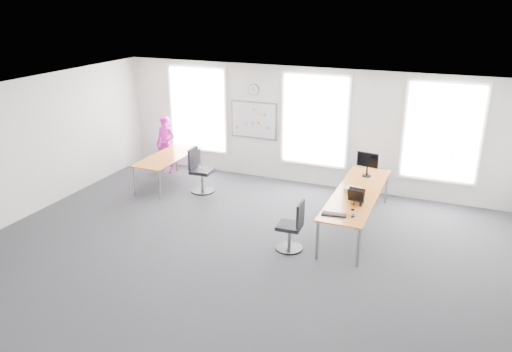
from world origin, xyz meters
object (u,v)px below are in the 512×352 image
at_px(keyboard, 334,215).
at_px(monitor, 368,162).
at_px(person, 166,144).
at_px(headphones, 357,203).
at_px(desk_right, 357,195).
at_px(chair_left, 200,173).
at_px(chair_right, 292,229).
at_px(desk_left, 168,158).

bearing_deg(keyboard, monitor, 76.73).
height_order(person, headphones, person).
relative_size(person, keyboard, 3.39).
bearing_deg(person, desk_right, -13.19).
height_order(chair_left, keyboard, chair_left).
height_order(chair_right, monitor, monitor).
bearing_deg(chair_right, person, -124.92).
relative_size(desk_right, chair_right, 3.29).
distance_m(desk_right, person, 5.77).
distance_m(chair_right, headphones, 1.34).
bearing_deg(monitor, chair_left, -163.02).
bearing_deg(person, headphones, -19.18).
height_order(desk_right, desk_left, desk_right).
relative_size(headphones, monitor, 0.35).
xyz_separation_m(desk_right, chair_left, (-4.02, 0.57, -0.26)).
bearing_deg(desk_right, keyboard, -97.33).
bearing_deg(headphones, chair_right, -133.22).
height_order(person, keyboard, person).
xyz_separation_m(desk_left, chair_left, (0.98, -0.12, -0.22)).
xyz_separation_m(chair_left, monitor, (4.01, 0.47, 0.65)).
bearing_deg(chair_right, desk_right, 144.34).
bearing_deg(monitor, desk_left, -165.69).
relative_size(desk_right, headphones, 17.03).
relative_size(chair_right, chair_left, 0.90).
height_order(chair_right, person, person).
bearing_deg(keyboard, chair_right, -179.78).
bearing_deg(person, keyboard, -25.43).
relative_size(person, headphones, 8.07).
height_order(desk_right, chair_right, chair_right).
bearing_deg(chair_left, desk_left, 78.89).
relative_size(keyboard, monitor, 0.83).
bearing_deg(keyboard, person, 143.20).
xyz_separation_m(chair_left, person, (-1.55, 0.94, 0.29)).
distance_m(chair_left, monitor, 4.09).
distance_m(desk_right, chair_left, 4.07).
bearing_deg(desk_left, headphones, -15.19).
xyz_separation_m(desk_right, headphones, (0.13, -0.70, 0.10)).
bearing_deg(keyboard, chair_left, 144.79).
relative_size(keyboard, headphones, 2.38).
distance_m(desk_right, chair_right, 1.72).
xyz_separation_m(chair_right, headphones, (1.05, 0.72, 0.42)).
height_order(chair_right, keyboard, chair_right).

